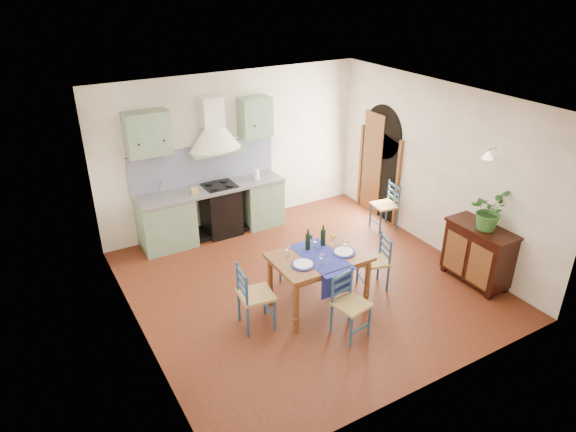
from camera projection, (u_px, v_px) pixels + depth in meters
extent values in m
plane|color=#411E0E|center=(307.00, 283.00, 7.86)|extent=(5.00, 5.00, 0.00)
cube|color=white|center=(234.00, 150.00, 9.19)|extent=(5.00, 0.04, 2.80)
cube|color=gray|center=(167.00, 223.00, 8.72)|extent=(0.90, 0.60, 0.88)
cube|color=gray|center=(261.00, 201.00, 9.53)|extent=(0.70, 0.60, 0.88)
cube|color=black|center=(221.00, 211.00, 9.17)|extent=(0.60, 0.58, 0.88)
cube|color=gray|center=(211.00, 189.00, 8.90)|extent=(2.60, 0.64, 0.04)
cube|color=silver|center=(164.00, 199.00, 8.52)|extent=(0.45, 0.40, 0.03)
cylinder|color=silver|center=(159.00, 187.00, 8.59)|extent=(0.02, 0.02, 0.26)
cube|color=black|center=(219.00, 186.00, 8.95)|extent=(0.55, 0.48, 0.02)
cube|color=black|center=(214.00, 231.00, 9.32)|extent=(2.60, 0.50, 0.08)
cube|color=#091450|center=(204.00, 164.00, 8.95)|extent=(2.65, 0.05, 0.68)
cube|color=gray|center=(148.00, 133.00, 8.09)|extent=(0.70, 0.34, 0.70)
cube|color=gray|center=(255.00, 117.00, 8.94)|extent=(0.55, 0.34, 0.70)
cone|color=beige|center=(215.00, 139.00, 8.64)|extent=(0.96, 0.96, 0.40)
cube|color=beige|center=(211.00, 112.00, 8.51)|extent=(0.36, 0.30, 0.50)
cube|color=white|center=(438.00, 169.00, 8.37)|extent=(0.04, 5.00, 2.80)
cube|color=black|center=(380.00, 174.00, 9.71)|extent=(0.03, 1.00, 1.65)
cylinder|color=black|center=(383.00, 132.00, 9.34)|extent=(0.03, 1.00, 1.00)
cube|color=brown|center=(398.00, 184.00, 9.27)|extent=(0.06, 0.06, 1.65)
cube|color=brown|center=(361.00, 166.00, 10.11)|extent=(0.06, 0.06, 1.65)
cube|color=brown|center=(372.00, 163.00, 9.80)|extent=(0.04, 0.55, 1.96)
cylinder|color=silver|center=(494.00, 149.00, 7.26)|extent=(0.15, 0.04, 0.04)
cone|color=#FFEDC6|center=(488.00, 155.00, 7.24)|extent=(0.16, 0.16, 0.12)
cube|color=white|center=(131.00, 244.00, 6.12)|extent=(0.04, 5.00, 2.80)
cube|color=silver|center=(310.00, 101.00, 6.63)|extent=(5.00, 5.00, 0.01)
cube|color=brown|center=(319.00, 257.00, 7.00)|extent=(1.31, 0.88, 0.05)
cube|color=brown|center=(319.00, 261.00, 7.03)|extent=(1.18, 0.75, 0.08)
cylinder|color=brown|center=(296.00, 308.00, 6.65)|extent=(0.08, 0.08, 0.78)
cylinder|color=brown|center=(270.00, 281.00, 7.21)|extent=(0.08, 0.08, 0.78)
cylinder|color=brown|center=(367.00, 284.00, 7.16)|extent=(0.08, 0.08, 0.78)
cylinder|color=brown|center=(338.00, 261.00, 7.72)|extent=(0.08, 0.08, 0.78)
cube|color=navy|center=(322.00, 257.00, 6.95)|extent=(0.50, 0.98, 0.01)
cube|color=navy|center=(337.00, 283.00, 6.73)|extent=(0.49, 0.02, 0.38)
cylinder|color=navy|center=(303.00, 265.00, 6.76)|extent=(0.33, 0.33, 0.01)
cylinder|color=white|center=(303.00, 264.00, 6.75)|extent=(0.26, 0.26, 0.01)
cylinder|color=navy|center=(344.00, 252.00, 7.05)|extent=(0.33, 0.33, 0.01)
cylinder|color=white|center=(344.00, 252.00, 7.04)|extent=(0.26, 0.26, 0.01)
cylinder|color=black|center=(308.00, 240.00, 7.07)|extent=(0.07, 0.07, 0.32)
cylinder|color=black|center=(323.00, 235.00, 7.18)|extent=(0.07, 0.07, 0.32)
cylinder|color=white|center=(333.00, 241.00, 7.24)|extent=(0.05, 0.05, 0.10)
sphere|color=yellow|center=(333.00, 235.00, 7.20)|extent=(0.10, 0.10, 0.10)
cylinder|color=navy|center=(351.00, 331.00, 6.49)|extent=(0.04, 0.04, 0.45)
cylinder|color=navy|center=(332.00, 305.00, 6.63)|extent=(0.04, 0.04, 0.88)
cylinder|color=navy|center=(369.00, 320.00, 6.69)|extent=(0.04, 0.04, 0.45)
cylinder|color=navy|center=(350.00, 295.00, 6.84)|extent=(0.04, 0.04, 0.88)
cube|color=tan|center=(351.00, 304.00, 6.60)|extent=(0.48, 0.48, 0.04)
cube|color=navy|center=(342.00, 291.00, 6.67)|extent=(0.37, 0.09, 0.04)
cube|color=navy|center=(342.00, 283.00, 6.62)|extent=(0.37, 0.09, 0.04)
cube|color=navy|center=(343.00, 275.00, 6.57)|extent=(0.37, 0.09, 0.04)
cube|color=navy|center=(360.00, 329.00, 6.61)|extent=(0.35, 0.09, 0.02)
cylinder|color=navy|center=(295.00, 262.00, 8.02)|extent=(0.03, 0.03, 0.42)
cylinder|color=navy|center=(311.00, 259.00, 7.73)|extent=(0.03, 0.03, 0.82)
cylinder|color=navy|center=(280.00, 270.00, 7.80)|extent=(0.03, 0.03, 0.42)
cylinder|color=navy|center=(296.00, 267.00, 7.51)|extent=(0.03, 0.03, 0.82)
cube|color=tan|center=(296.00, 258.00, 7.71)|extent=(0.48, 0.48, 0.04)
cube|color=navy|center=(304.00, 255.00, 7.56)|extent=(0.34, 0.12, 0.04)
cube|color=navy|center=(304.00, 248.00, 7.51)|extent=(0.34, 0.12, 0.04)
cube|color=navy|center=(304.00, 242.00, 7.47)|extent=(0.34, 0.12, 0.04)
cube|color=navy|center=(288.00, 269.00, 7.93)|extent=(0.32, 0.12, 0.02)
cylinder|color=navy|center=(275.00, 315.00, 6.77)|extent=(0.04, 0.04, 0.47)
cylinder|color=navy|center=(247.00, 308.00, 6.54)|extent=(0.04, 0.04, 0.93)
cylinder|color=navy|center=(265.00, 300.00, 7.07)|extent=(0.04, 0.04, 0.47)
cylinder|color=navy|center=(238.00, 292.00, 6.84)|extent=(0.04, 0.04, 0.93)
cube|color=tan|center=(256.00, 295.00, 6.74)|extent=(0.48, 0.48, 0.04)
cube|color=navy|center=(242.00, 290.00, 6.62)|extent=(0.07, 0.39, 0.05)
cube|color=navy|center=(242.00, 282.00, 6.57)|extent=(0.07, 0.39, 0.05)
cube|color=navy|center=(241.00, 274.00, 6.51)|extent=(0.07, 0.39, 0.05)
cube|color=navy|center=(270.00, 310.00, 6.94)|extent=(0.08, 0.37, 0.03)
cylinder|color=navy|center=(358.00, 270.00, 7.80)|extent=(0.03, 0.03, 0.43)
cylinder|color=navy|center=(379.00, 255.00, 7.79)|extent=(0.03, 0.03, 0.85)
cylinder|color=navy|center=(366.00, 282.00, 7.51)|extent=(0.03, 0.03, 0.43)
cylinder|color=navy|center=(389.00, 267.00, 7.49)|extent=(0.03, 0.03, 0.85)
cube|color=tan|center=(374.00, 261.00, 7.59)|extent=(0.49, 0.49, 0.04)
cube|color=navy|center=(385.00, 253.00, 7.58)|extent=(0.12, 0.35, 0.04)
cube|color=navy|center=(386.00, 246.00, 7.53)|extent=(0.12, 0.35, 0.04)
cube|color=navy|center=(386.00, 239.00, 7.48)|extent=(0.12, 0.35, 0.04)
cube|color=navy|center=(362.00, 279.00, 7.68)|extent=(0.12, 0.34, 0.02)
cylinder|color=navy|center=(370.00, 215.00, 9.51)|extent=(0.03, 0.03, 0.45)
cylinder|color=navy|center=(388.00, 201.00, 9.53)|extent=(0.03, 0.03, 0.87)
cylinder|color=navy|center=(380.00, 223.00, 9.22)|extent=(0.03, 0.03, 0.45)
cylinder|color=navy|center=(398.00, 209.00, 9.25)|extent=(0.03, 0.03, 0.87)
cube|color=tan|center=(385.00, 205.00, 9.32)|extent=(0.46, 0.46, 0.04)
cube|color=navy|center=(393.00, 198.00, 9.33)|extent=(0.07, 0.37, 0.04)
cube|color=navy|center=(394.00, 192.00, 9.27)|extent=(0.07, 0.37, 0.04)
cube|color=navy|center=(395.00, 186.00, 9.22)|extent=(0.07, 0.37, 0.04)
cube|color=navy|center=(375.00, 221.00, 9.39)|extent=(0.08, 0.35, 0.02)
cube|color=black|center=(478.00, 253.00, 7.71)|extent=(0.45, 1.00, 0.82)
cube|color=black|center=(483.00, 228.00, 7.52)|extent=(0.50, 1.05, 0.04)
cube|color=brown|center=(479.00, 267.00, 7.45)|extent=(0.02, 0.38, 0.63)
cube|color=brown|center=(455.00, 253.00, 7.80)|extent=(0.02, 0.38, 0.63)
cube|color=black|center=(488.00, 296.00, 7.49)|extent=(0.08, 0.08, 0.08)
cube|color=black|center=(444.00, 268.00, 8.17)|extent=(0.08, 0.08, 0.08)
cube|color=black|center=(505.00, 289.00, 7.65)|extent=(0.08, 0.08, 0.08)
cube|color=black|center=(460.00, 263.00, 8.33)|extent=(0.08, 0.08, 0.08)
imported|color=#316A2A|center=(488.00, 210.00, 7.35)|extent=(0.67, 0.63, 0.59)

